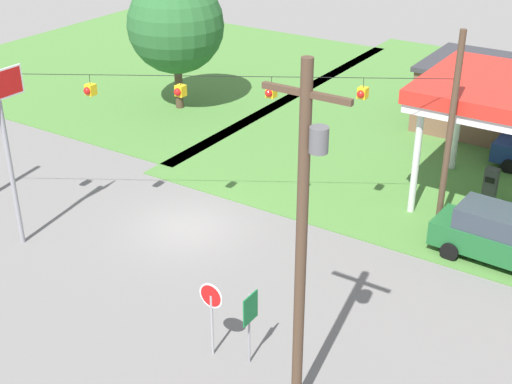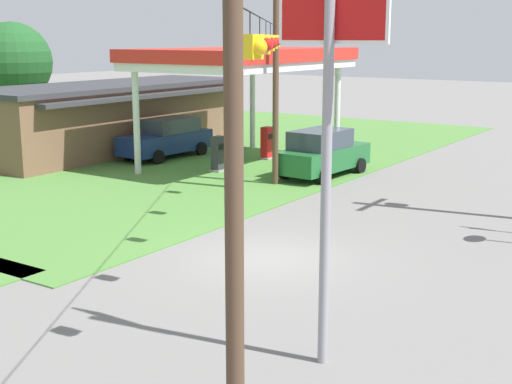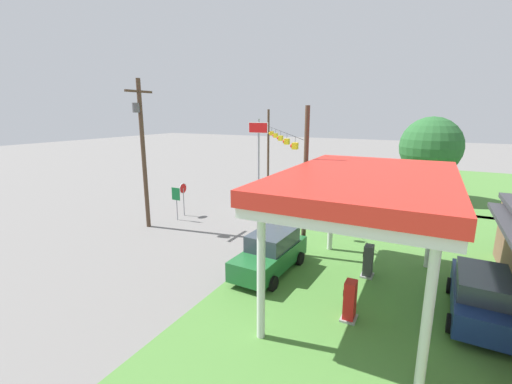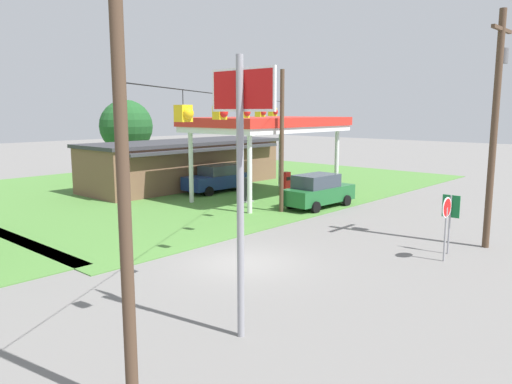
{
  "view_description": "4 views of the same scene",
  "coord_description": "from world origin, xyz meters",
  "px_view_note": "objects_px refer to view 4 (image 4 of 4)",
  "views": [
    {
      "loc": [
        15.53,
        -18.94,
        13.96
      ],
      "look_at": [
        2.95,
        0.41,
        2.23
      ],
      "focal_mm": 50.0,
      "sensor_mm": 36.0,
      "label": 1
    },
    {
      "loc": [
        -15.28,
        -9.99,
        5.83
      ],
      "look_at": [
        2.05,
        1.68,
        1.25
      ],
      "focal_mm": 50.0,
      "sensor_mm": 36.0,
      "label": 2
    },
    {
      "loc": [
        24.94,
        10.67,
        7.59
      ],
      "look_at": [
        5.13,
        0.47,
        2.43
      ],
      "focal_mm": 24.0,
      "sensor_mm": 36.0,
      "label": 3
    },
    {
      "loc": [
        -13.28,
        -12.63,
        5.72
      ],
      "look_at": [
        2.8,
        1.91,
        2.18
      ],
      "focal_mm": 35.0,
      "sensor_mm": 36.0,
      "label": 4
    }
  ],
  "objects_px": {
    "gas_station_canopy": "(267,125)",
    "stop_sign_roadside": "(446,215)",
    "route_sign": "(450,212)",
    "fuel_pump_near": "(247,191)",
    "tree_behind_station": "(126,126)",
    "utility_pole_main": "(495,118)",
    "gas_station_store": "(185,163)",
    "stop_sign_overhead": "(242,144)",
    "car_at_pumps_rear": "(218,178)",
    "car_at_pumps_front": "(318,191)",
    "fuel_pump_far": "(286,184)"
  },
  "relations": [
    {
      "from": "fuel_pump_near",
      "to": "fuel_pump_far",
      "type": "height_order",
      "value": "same"
    },
    {
      "from": "gas_station_canopy",
      "to": "stop_sign_overhead",
      "type": "relative_size",
      "value": 1.44
    },
    {
      "from": "gas_station_store",
      "to": "tree_behind_station",
      "type": "bearing_deg",
      "value": 86.33
    },
    {
      "from": "stop_sign_overhead",
      "to": "gas_station_canopy",
      "type": "bearing_deg",
      "value": 39.05
    },
    {
      "from": "route_sign",
      "to": "stop_sign_overhead",
      "type": "bearing_deg",
      "value": 174.61
    },
    {
      "from": "gas_station_canopy",
      "to": "fuel_pump_near",
      "type": "relative_size",
      "value": 6.44
    },
    {
      "from": "car_at_pumps_front",
      "to": "car_at_pumps_rear",
      "type": "xyz_separation_m",
      "value": [
        -0.03,
        8.62,
        -0.03
      ]
    },
    {
      "from": "gas_station_canopy",
      "to": "tree_behind_station",
      "type": "relative_size",
      "value": 1.52
    },
    {
      "from": "gas_station_canopy",
      "to": "car_at_pumps_rear",
      "type": "height_order",
      "value": "gas_station_canopy"
    },
    {
      "from": "gas_station_store",
      "to": "tree_behind_station",
      "type": "distance_m",
      "value": 8.9
    },
    {
      "from": "car_at_pumps_rear",
      "to": "route_sign",
      "type": "height_order",
      "value": "route_sign"
    },
    {
      "from": "car_at_pumps_rear",
      "to": "tree_behind_station",
      "type": "relative_size",
      "value": 0.76
    },
    {
      "from": "stop_sign_roadside",
      "to": "tree_behind_station",
      "type": "bearing_deg",
      "value": -101.73
    },
    {
      "from": "tree_behind_station",
      "to": "car_at_pumps_rear",
      "type": "bearing_deg",
      "value": -94.03
    },
    {
      "from": "car_at_pumps_rear",
      "to": "stop_sign_roadside",
      "type": "height_order",
      "value": "stop_sign_roadside"
    },
    {
      "from": "gas_station_store",
      "to": "utility_pole_main",
      "type": "bearing_deg",
      "value": -96.61
    },
    {
      "from": "gas_station_canopy",
      "to": "route_sign",
      "type": "height_order",
      "value": "gas_station_canopy"
    },
    {
      "from": "fuel_pump_far",
      "to": "car_at_pumps_rear",
      "type": "height_order",
      "value": "car_at_pumps_rear"
    },
    {
      "from": "gas_station_canopy",
      "to": "car_at_pumps_front",
      "type": "xyz_separation_m",
      "value": [
        -0.35,
        -4.31,
        -3.78
      ]
    },
    {
      "from": "tree_behind_station",
      "to": "gas_station_store",
      "type": "bearing_deg",
      "value": -93.67
    },
    {
      "from": "car_at_pumps_rear",
      "to": "stop_sign_roadside",
      "type": "xyz_separation_m",
      "value": [
        -5.53,
        -18.42,
        0.83
      ]
    },
    {
      "from": "gas_station_store",
      "to": "route_sign",
      "type": "relative_size",
      "value": 6.6
    },
    {
      "from": "fuel_pump_near",
      "to": "stop_sign_roadside",
      "type": "xyz_separation_m",
      "value": [
        -3.97,
        -14.11,
        1.07
      ]
    },
    {
      "from": "fuel_pump_far",
      "to": "stop_sign_overhead",
      "type": "bearing_deg",
      "value": -144.19
    },
    {
      "from": "gas_station_store",
      "to": "stop_sign_overhead",
      "type": "height_order",
      "value": "stop_sign_overhead"
    },
    {
      "from": "fuel_pump_near",
      "to": "route_sign",
      "type": "relative_size",
      "value": 0.66
    },
    {
      "from": "gas_station_store",
      "to": "car_at_pumps_front",
      "type": "height_order",
      "value": "gas_station_store"
    },
    {
      "from": "gas_station_store",
      "to": "gas_station_canopy",
      "type": "bearing_deg",
      "value": -89.61
    },
    {
      "from": "utility_pole_main",
      "to": "tree_behind_station",
      "type": "distance_m",
      "value": 31.58
    },
    {
      "from": "utility_pole_main",
      "to": "tree_behind_station",
      "type": "xyz_separation_m",
      "value": [
        3.2,
        31.4,
        -1.07
      ]
    },
    {
      "from": "route_sign",
      "to": "stop_sign_roadside",
      "type": "bearing_deg",
      "value": -166.23
    },
    {
      "from": "gas_station_canopy",
      "to": "car_at_pumps_front",
      "type": "relative_size",
      "value": 2.06
    },
    {
      "from": "gas_station_canopy",
      "to": "stop_sign_roadside",
      "type": "distance_m",
      "value": 15.59
    },
    {
      "from": "car_at_pumps_front",
      "to": "utility_pole_main",
      "type": "xyz_separation_m",
      "value": [
        -2.36,
        -10.32,
        4.41
      ]
    },
    {
      "from": "stop_sign_overhead",
      "to": "utility_pole_main",
      "type": "xyz_separation_m",
      "value": [
        13.05,
        -1.84,
        0.5
      ]
    },
    {
      "from": "gas_station_canopy",
      "to": "route_sign",
      "type": "xyz_separation_m",
      "value": [
        -4.77,
        -13.83,
        -3.09
      ]
    },
    {
      "from": "car_at_pumps_front",
      "to": "stop_sign_overhead",
      "type": "height_order",
      "value": "stop_sign_overhead"
    },
    {
      "from": "gas_station_canopy",
      "to": "route_sign",
      "type": "distance_m",
      "value": 14.95
    },
    {
      "from": "gas_station_store",
      "to": "car_at_pumps_front",
      "type": "bearing_deg",
      "value": -91.36
    },
    {
      "from": "gas_station_canopy",
      "to": "stop_sign_roadside",
      "type": "relative_size",
      "value": 4.06
    },
    {
      "from": "utility_pole_main",
      "to": "fuel_pump_near",
      "type": "bearing_deg",
      "value": 87.04
    },
    {
      "from": "gas_station_canopy",
      "to": "tree_behind_station",
      "type": "xyz_separation_m",
      "value": [
        0.49,
        16.77,
        -0.44
      ]
    },
    {
      "from": "stop_sign_roadside",
      "to": "utility_pole_main",
      "type": "height_order",
      "value": "utility_pole_main"
    },
    {
      "from": "fuel_pump_far",
      "to": "stop_sign_overhead",
      "type": "relative_size",
      "value": 0.22
    },
    {
      "from": "fuel_pump_far",
      "to": "utility_pole_main",
      "type": "height_order",
      "value": "utility_pole_main"
    },
    {
      "from": "fuel_pump_near",
      "to": "tree_behind_station",
      "type": "height_order",
      "value": "tree_behind_station"
    },
    {
      "from": "gas_station_canopy",
      "to": "fuel_pump_near",
      "type": "distance_m",
      "value": 4.5
    },
    {
      "from": "fuel_pump_near",
      "to": "stop_sign_overhead",
      "type": "distance_m",
      "value": 19.28
    },
    {
      "from": "fuel_pump_far",
      "to": "route_sign",
      "type": "height_order",
      "value": "route_sign"
    },
    {
      "from": "gas_station_canopy",
      "to": "stop_sign_roadside",
      "type": "xyz_separation_m",
      "value": [
        -5.92,
        -14.11,
        -2.98
      ]
    }
  ]
}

